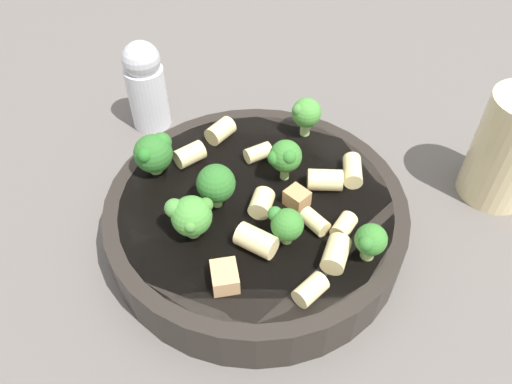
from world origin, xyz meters
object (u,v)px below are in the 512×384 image
object	(u,v)px
rigatoni_3	(336,254)
rigatoni_9	(344,226)
rigatoni_6	(223,130)
rigatoni_10	(257,205)
broccoli_floret_1	(191,216)
rigatoni_0	(256,241)
broccoli_floret_3	(371,241)
rigatoni_8	(315,222)
rigatoni_2	(353,170)
rigatoni_5	(258,153)
rigatoni_7	(190,155)
broccoli_floret_4	(286,225)
broccoli_floret_6	(154,153)
rigatoni_4	(309,290)
pasta_bowl	(256,215)
pepper_shaker	(146,85)
broccoli_floret_2	(306,113)
drinking_glass	(507,155)
broccoli_floret_5	(217,184)
chicken_chunk_0	(225,277)
broccoli_floret_0	(285,157)
rigatoni_1	(325,180)

from	to	relation	value
rigatoni_3	rigatoni_9	bearing A→B (deg)	48.79
rigatoni_6	rigatoni_10	distance (m)	0.10
broccoli_floret_1	rigatoni_0	size ratio (longest dim) A/B	1.19
broccoli_floret_3	rigatoni_10	bearing A→B (deg)	129.02
rigatoni_0	rigatoni_8	size ratio (longest dim) A/B	1.34
rigatoni_3	rigatoni_2	bearing A→B (deg)	52.33
rigatoni_5	rigatoni_7	bearing A→B (deg)	161.61
broccoli_floret_4	rigatoni_8	distance (m)	0.03
broccoli_floret_6	rigatoni_2	distance (m)	0.17
rigatoni_4	pasta_bowl	bearing A→B (deg)	89.41
rigatoni_0	rigatoni_4	bearing A→B (deg)	-71.62
broccoli_floret_3	pepper_shaker	world-z (taller)	pepper_shaker
rigatoni_5	rigatoni_8	xyz separation A→B (m)	(0.01, -0.09, -0.00)
broccoli_floret_3	rigatoni_5	distance (m)	0.13
broccoli_floret_2	pepper_shaker	bearing A→B (deg)	134.30
broccoli_floret_4	drinking_glass	bearing A→B (deg)	2.27
broccoli_floret_5	broccoli_floret_4	bearing A→B (deg)	-56.20
drinking_glass	pepper_shaker	bearing A→B (deg)	140.48
chicken_chunk_0	rigatoni_8	bearing A→B (deg)	14.77
broccoli_floret_0	broccoli_floret_6	size ratio (longest dim) A/B	1.04
broccoli_floret_6	rigatoni_7	distance (m)	0.03
broccoli_floret_1	rigatoni_9	world-z (taller)	broccoli_floret_1
broccoli_floret_6	rigatoni_0	world-z (taller)	broccoli_floret_6
rigatoni_0	rigatoni_8	world-z (taller)	rigatoni_0
broccoli_floret_5	rigatoni_7	bearing A→B (deg)	95.13
broccoli_floret_2	rigatoni_5	size ratio (longest dim) A/B	1.65
rigatoni_10	pepper_shaker	distance (m)	0.20
broccoli_floret_1	broccoli_floret_4	bearing A→B (deg)	-27.61
broccoli_floret_0	rigatoni_0	world-z (taller)	broccoli_floret_0
broccoli_floret_2	broccoli_floret_6	distance (m)	0.14
broccoli_floret_0	broccoli_floret_6	distance (m)	0.11
broccoli_floret_0	rigatoni_3	world-z (taller)	broccoli_floret_0
broccoli_floret_6	broccoli_floret_1	bearing A→B (deg)	-84.44
rigatoni_1	drinking_glass	xyz separation A→B (m)	(0.16, -0.03, -0.00)
rigatoni_10	rigatoni_2	bearing A→B (deg)	3.70
rigatoni_4	rigatoni_7	bearing A→B (deg)	102.00
broccoli_floret_4	broccoli_floret_2	bearing A→B (deg)	57.39
drinking_glass	rigatoni_2	bearing A→B (deg)	167.18
broccoli_floret_4	rigatoni_0	world-z (taller)	broccoli_floret_4
rigatoni_2	rigatoni_8	distance (m)	0.07
rigatoni_7	rigatoni_10	xyz separation A→B (m)	(0.03, -0.08, 0.00)
broccoli_floret_0	rigatoni_5	bearing A→B (deg)	109.13
rigatoni_2	rigatoni_10	xyz separation A→B (m)	(-0.09, -0.01, 0.00)
broccoli_floret_3	rigatoni_5	xyz separation A→B (m)	(-0.03, 0.13, -0.01)
pepper_shaker	drinking_glass	bearing A→B (deg)	-39.52
broccoli_floret_1	broccoli_floret_5	distance (m)	0.03
broccoli_floret_3	rigatoni_4	bearing A→B (deg)	-165.83
rigatoni_1	rigatoni_3	xyz separation A→B (m)	(-0.03, -0.07, -0.00)
rigatoni_5	drinking_glass	distance (m)	0.22
broccoli_floret_4	rigatoni_6	bearing A→B (deg)	91.20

